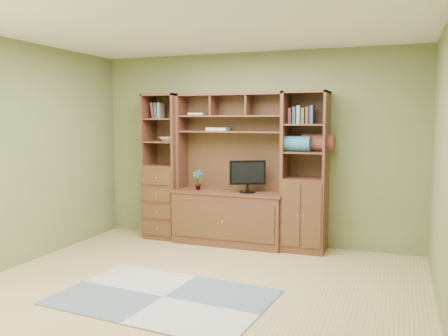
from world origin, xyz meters
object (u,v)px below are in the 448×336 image
at_px(center_hutch, 229,169).
at_px(monitor, 248,171).
at_px(right_tower, 305,172).
at_px(left_tower, 164,167).

height_order(center_hutch, monitor, center_hutch).
height_order(center_hutch, right_tower, same).
bearing_deg(monitor, right_tower, -20.64).
bearing_deg(left_tower, monitor, -3.37).
relative_size(left_tower, right_tower, 1.00).
distance_m(left_tower, right_tower, 2.02).
height_order(left_tower, monitor, left_tower).
bearing_deg(right_tower, left_tower, 180.00).
distance_m(left_tower, monitor, 1.28).
bearing_deg(left_tower, center_hutch, -2.29).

